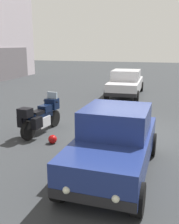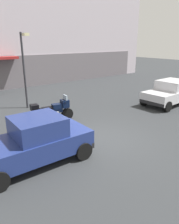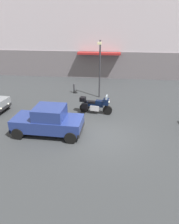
{
  "view_description": "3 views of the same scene",
  "coord_description": "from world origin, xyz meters",
  "px_view_note": "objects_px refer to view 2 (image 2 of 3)",
  "views": [
    {
      "loc": [
        -8.88,
        -1.09,
        3.07
      ],
      "look_at": [
        -0.68,
        1.28,
        0.89
      ],
      "focal_mm": 42.43,
      "sensor_mm": 36.0,
      "label": 1
    },
    {
      "loc": [
        -5.64,
        -6.27,
        4.02
      ],
      "look_at": [
        0.13,
        1.0,
        0.94
      ],
      "focal_mm": 34.5,
      "sensor_mm": 36.0,
      "label": 2
    },
    {
      "loc": [
        0.43,
        -9.92,
        5.93
      ],
      "look_at": [
        -0.87,
        1.27,
        0.88
      ],
      "focal_mm": 33.41,
      "sensor_mm": 36.0,
      "label": 3
    }
  ],
  "objects_px": {
    "car_hatchback_near": "(36,141)",
    "car_sedan_far": "(172,92)",
    "helmet": "(44,129)",
    "motorcycle": "(52,111)",
    "streetlamp_curbside": "(24,63)"
  },
  "relations": [
    {
      "from": "helmet",
      "to": "car_sedan_far",
      "type": "xyz_separation_m",
      "value": [
        8.89,
        -1.0,
        0.64
      ]
    },
    {
      "from": "motorcycle",
      "to": "helmet",
      "type": "bearing_deg",
      "value": -128.51
    },
    {
      "from": "car_sedan_far",
      "to": "helmet",
      "type": "bearing_deg",
      "value": 172.37
    },
    {
      "from": "streetlamp_curbside",
      "to": "motorcycle",
      "type": "bearing_deg",
      "value": -90.9
    },
    {
      "from": "car_hatchback_near",
      "to": "car_sedan_far",
      "type": "height_order",
      "value": "car_hatchback_near"
    },
    {
      "from": "motorcycle",
      "to": "helmet",
      "type": "relative_size",
      "value": 8.06
    },
    {
      "from": "car_sedan_far",
      "to": "streetlamp_curbside",
      "type": "relative_size",
      "value": 1.03
    },
    {
      "from": "helmet",
      "to": "car_hatchback_near",
      "type": "distance_m",
      "value": 2.77
    },
    {
      "from": "car_hatchback_near",
      "to": "car_sedan_far",
      "type": "distance_m",
      "value": 10.4
    },
    {
      "from": "motorcycle",
      "to": "car_hatchback_near",
      "type": "relative_size",
      "value": 0.58
    },
    {
      "from": "car_hatchback_near",
      "to": "streetlamp_curbside",
      "type": "relative_size",
      "value": 0.87
    },
    {
      "from": "helmet",
      "to": "car_hatchback_near",
      "type": "height_order",
      "value": "car_hatchback_near"
    },
    {
      "from": "car_sedan_far",
      "to": "streetlamp_curbside",
      "type": "bearing_deg",
      "value": 147.19
    },
    {
      "from": "car_hatchback_near",
      "to": "streetlamp_curbside",
      "type": "bearing_deg",
      "value": -109.22
    },
    {
      "from": "motorcycle",
      "to": "streetlamp_curbside",
      "type": "relative_size",
      "value": 0.5
    }
  ]
}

